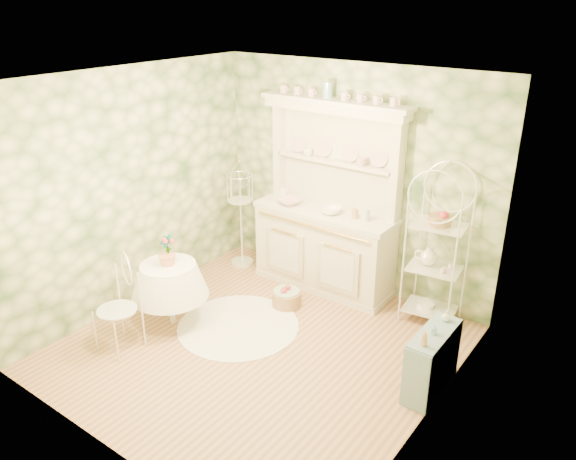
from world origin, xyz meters
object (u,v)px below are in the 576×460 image
Objects in this scene: side_shelf at (432,361)px; kitchen_dresser at (325,199)px; bakers_rack at (436,252)px; round_table at (170,293)px; floor_basket at (287,297)px; cafe_chair at (117,312)px; birdcage_stand at (241,210)px.

kitchen_dresser is at bearing 148.09° from side_shelf.
side_shelf is (1.88, -1.10, -0.84)m from kitchen_dresser.
round_table is (-2.29, -1.72, -0.48)m from bakers_rack.
round_table is 1.34m from floor_basket.
cafe_chair is 1.93m from floor_basket.
kitchen_dresser is 1.35× the size of bakers_rack.
kitchen_dresser is 2.66× the size of cafe_chair.
kitchen_dresser reaches higher than birdcage_stand.
floor_basket is (-1.95, 0.42, -0.18)m from side_shelf.
kitchen_dresser is 3.26× the size of side_shelf.
bakers_rack is 4.72× the size of floor_basket.
birdcage_stand is (-0.26, 2.23, 0.34)m from cafe_chair.
bakers_rack is (1.40, 0.01, -0.30)m from kitchen_dresser.
kitchen_dresser is 1.48× the size of birdcage_stand.
round_table is 0.86× the size of cafe_chair.
cafe_chair reaches higher than floor_basket.
birdcage_stand is at bearing 119.23° from cafe_chair.
birdcage_stand is at bearing 154.61° from floor_basket.
round_table is 0.48× the size of birdcage_stand.
side_shelf is 1.96× the size of floor_basket.
birdcage_stand is 4.32× the size of floor_basket.
kitchen_dresser is at bearing 84.00° from floor_basket.
cafe_chair reaches higher than side_shelf.
floor_basket is at bearing 85.06° from cafe_chair.
bakers_rack is at bearing 24.93° from floor_basket.
bakers_rack reaches higher than side_shelf.
cafe_chair is at bearing -157.46° from side_shelf.
side_shelf is 2.01m from floor_basket.
bakers_rack is at bearing 3.16° from birdcage_stand.
birdcage_stand is at bearing -173.56° from kitchen_dresser.
round_table is at bearing 106.82° from cafe_chair.
floor_basket is (-0.07, -0.68, -1.03)m from kitchen_dresser.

